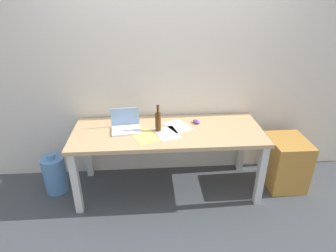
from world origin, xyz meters
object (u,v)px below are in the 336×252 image
Objects in this scene: water_cooler_jug at (55,174)px; desk at (168,138)px; beer_bottle at (158,121)px; laptop_left at (126,126)px; filing_cabinet at (285,162)px; computer_mouse at (196,122)px.

desk is at bearing -2.10° from water_cooler_jug.
beer_bottle is at bearing 178.47° from desk.
laptop_left is (-0.44, 0.05, 0.13)m from desk.
water_cooler_jug is 0.82× the size of filing_cabinet.
filing_cabinet is (1.44, -0.01, -0.56)m from beer_bottle.
laptop_left is 3.18× the size of computer_mouse.
laptop_left is 0.67× the size of water_cooler_jug.
desk is 19.78× the size of computer_mouse.
water_cooler_jug is at bearing 177.90° from desk.
laptop_left is at bearing 178.15° from filing_cabinet.
filing_cabinet is at bearing -1.19° from water_cooler_jug.
beer_bottle reaches higher than computer_mouse.
desk is 6.97× the size of beer_bottle.
filing_cabinet is at bearing -0.42° from beer_bottle.
desk is at bearing -1.53° from beer_bottle.
water_cooler_jug is (-1.26, 0.05, -0.44)m from desk.
beer_bottle is 0.49× the size of filing_cabinet.
laptop_left is at bearing 172.03° from beer_bottle.
desk is 0.46m from laptop_left.
laptop_left is 1.12× the size of beer_bottle.
computer_mouse is 1.67m from water_cooler_jug.
water_cooler_jug is (-0.82, -0.00, -0.57)m from laptop_left.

